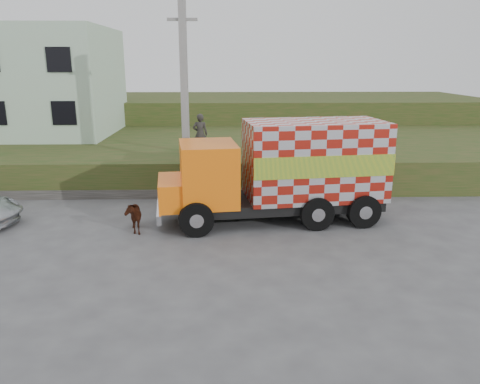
{
  "coord_description": "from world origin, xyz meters",
  "views": [
    {
      "loc": [
        0.77,
        -15.04,
        5.56
      ],
      "look_at": [
        1.17,
        0.3,
        1.3
      ],
      "focal_mm": 35.0,
      "sensor_mm": 36.0,
      "label": 1
    }
  ],
  "objects_px": {
    "utility_pole": "(185,100)",
    "pedestrian": "(200,134)",
    "cargo_truck": "(284,170)",
    "cow": "(132,215)"
  },
  "relations": [
    {
      "from": "cargo_truck",
      "to": "pedestrian",
      "type": "distance_m",
      "value": 6.01
    },
    {
      "from": "utility_pole",
      "to": "pedestrian",
      "type": "bearing_deg",
      "value": 72.08
    },
    {
      "from": "cargo_truck",
      "to": "pedestrian",
      "type": "relative_size",
      "value": 4.5
    },
    {
      "from": "utility_pole",
      "to": "cow",
      "type": "height_order",
      "value": "utility_pole"
    },
    {
      "from": "utility_pole",
      "to": "cargo_truck",
      "type": "relative_size",
      "value": 0.96
    },
    {
      "from": "utility_pole",
      "to": "cargo_truck",
      "type": "height_order",
      "value": "utility_pole"
    },
    {
      "from": "cow",
      "to": "pedestrian",
      "type": "distance_m",
      "value": 6.68
    },
    {
      "from": "cow",
      "to": "utility_pole",
      "type": "bearing_deg",
      "value": 54.46
    },
    {
      "from": "pedestrian",
      "to": "utility_pole",
      "type": "bearing_deg",
      "value": 73.27
    },
    {
      "from": "utility_pole",
      "to": "pedestrian",
      "type": "relative_size",
      "value": 4.34
    }
  ]
}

